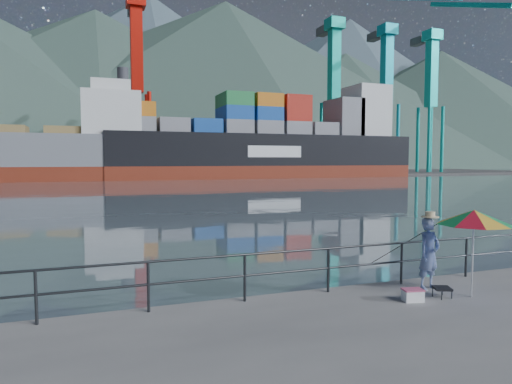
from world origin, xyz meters
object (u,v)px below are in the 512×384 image
at_px(beach_umbrella, 474,217).
at_px(cooler_bag, 413,296).
at_px(container_ship, 273,145).
at_px(fisherman, 429,253).
at_px(bulk_carrier, 20,152).

relative_size(beach_umbrella, cooler_bag, 4.84).
distance_m(cooler_bag, container_ship, 75.63).
bearing_deg(fisherman, cooler_bag, -156.73).
bearing_deg(bulk_carrier, cooler_bag, -76.94).
relative_size(fisherman, container_ship, 0.03).
bearing_deg(bulk_carrier, fisherman, -76.06).
height_order(beach_umbrella, bulk_carrier, bulk_carrier).
xyz_separation_m(bulk_carrier, container_ship, (42.17, 0.40, 1.68)).
relative_size(cooler_bag, bulk_carrier, 0.01).
relative_size(beach_umbrella, bulk_carrier, 0.04).
bearing_deg(cooler_bag, fisherman, 45.87).
xyz_separation_m(cooler_bag, container_ship, (25.81, 70.86, 5.74)).
bearing_deg(fisherman, bulk_carrier, 93.20).
xyz_separation_m(fisherman, beach_umbrella, (0.43, -0.85, 0.92)).
xyz_separation_m(beach_umbrella, cooler_bag, (-1.41, 0.19, -1.64)).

